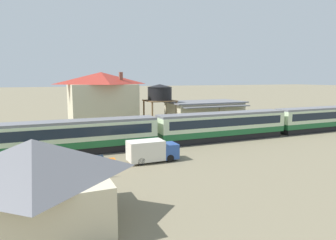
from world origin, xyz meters
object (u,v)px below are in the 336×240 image
object	(u,v)px
parked_car_green	(30,168)
passenger_train	(225,125)
station_building	(204,114)
water_tower	(160,93)
delivery_truck_blue	(151,151)
cottage_grey_roof	(34,183)
station_house_red_roof	(102,100)
parked_car_orange	(94,164)

from	to	relation	value
parked_car_green	passenger_train	bearing A→B (deg)	8.12
station_building	water_tower	size ratio (longest dim) A/B	1.77
station_building	delivery_truck_blue	bearing A→B (deg)	-133.47
cottage_grey_roof	delivery_truck_blue	bearing A→B (deg)	43.91
delivery_truck_blue	parked_car_green	bearing A→B (deg)	179.59
station_house_red_roof	water_tower	world-z (taller)	station_house_red_roof
station_building	water_tower	distance (m)	9.41
station_house_red_roof	delivery_truck_blue	xyz separation A→B (m)	(0.88, -22.50, -3.91)
passenger_train	delivery_truck_blue	bearing A→B (deg)	-154.40
water_tower	parked_car_green	distance (m)	27.71
station_house_red_roof	parked_car_orange	xyz separation A→B (m)	(-5.33, -23.11, -4.49)
cottage_grey_roof	parked_car_green	size ratio (longest dim) A/B	1.88
station_building	parked_car_green	bearing A→B (deg)	-148.44
delivery_truck_blue	passenger_train	bearing A→B (deg)	25.60
station_house_red_roof	cottage_grey_roof	distance (m)	35.01
water_tower	cottage_grey_roof	size ratio (longest dim) A/B	0.90
station_building	parked_car_green	size ratio (longest dim) A/B	3.01
passenger_train	station_house_red_roof	distance (m)	21.77
water_tower	parked_car_green	xyz separation A→B (m)	(-20.12, -18.18, -5.68)
station_house_red_roof	delivery_truck_blue	bearing A→B (deg)	-87.77
parked_car_orange	station_building	bearing A→B (deg)	43.07
passenger_train	station_building	bearing A→B (deg)	74.40
station_building	delivery_truck_blue	size ratio (longest dim) A/B	2.57
cottage_grey_roof	parked_car_green	distance (m)	11.16
passenger_train	station_building	world-z (taller)	station_building
passenger_train	station_building	size ratio (longest dim) A/B	7.37
station_building	station_house_red_roof	xyz separation A→B (m)	(-17.64, 4.81, 2.70)
passenger_train	parked_car_orange	world-z (taller)	passenger_train
station_building	parked_car_orange	bearing A→B (deg)	-141.46
passenger_train	cottage_grey_roof	bearing A→B (deg)	-145.09
passenger_train	delivery_truck_blue	size ratio (longest dim) A/B	18.91
station_building	station_house_red_roof	bearing A→B (deg)	164.74
parked_car_green	delivery_truck_blue	world-z (taller)	delivery_truck_blue
parked_car_green	delivery_truck_blue	size ratio (longest dim) A/B	0.85
station_house_red_roof	parked_car_green	distance (m)	25.37
station_house_red_roof	cottage_grey_roof	world-z (taller)	station_house_red_roof
station_house_red_roof	delivery_truck_blue	size ratio (longest dim) A/B	2.11
parked_car_orange	delivery_truck_blue	bearing A→B (deg)	10.15
passenger_train	parked_car_green	size ratio (longest dim) A/B	22.21
passenger_train	station_house_red_roof	world-z (taller)	station_house_red_roof
station_building	parked_car_green	distance (m)	33.68
passenger_train	delivery_truck_blue	xyz separation A→B (m)	(-13.66, -6.54, -1.04)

